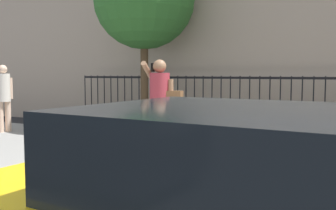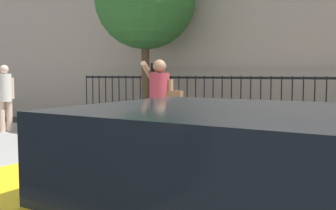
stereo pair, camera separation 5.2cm
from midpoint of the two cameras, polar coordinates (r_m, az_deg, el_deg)
sidewalk at (r=6.48m, az=7.64°, el=-9.51°), size 28.00×4.40×0.15m
iron_fence at (r=9.86m, az=15.33°, el=0.78°), size 12.03×0.04×1.60m
pedestrian_on_phone at (r=6.58m, az=-1.26°, el=0.38°), size 0.69×0.51×1.74m
pedestrian_walking at (r=10.83m, az=-23.21°, el=1.54°), size 0.41×0.48×1.73m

